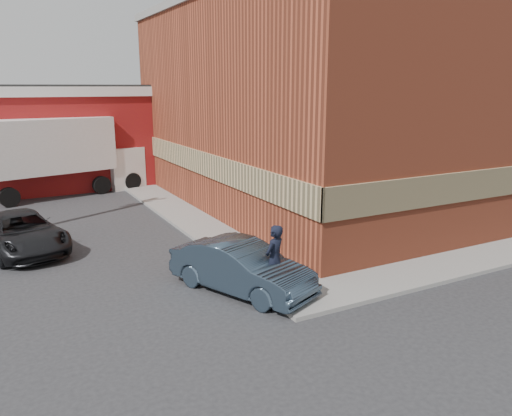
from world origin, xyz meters
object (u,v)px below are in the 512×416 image
brick_building (334,104)px  sedan (242,267)px  box_truck (63,151)px  man (274,260)px  suv_a (21,232)px

brick_building → sedan: bearing=-137.6°
sedan → box_truck: bearing=75.3°
sedan → box_truck: 15.94m
man → suv_a: man is taller
man → box_truck: (-3.04, 16.42, 1.23)m
brick_building → suv_a: size_ratio=3.82×
man → suv_a: 9.35m
sedan → box_truck: (-2.44, 15.67, 1.59)m
brick_building → box_truck: 13.96m
sedan → suv_a: size_ratio=0.89×
sedan → suv_a: 8.39m
man → suv_a: bearing=-79.3°
box_truck → brick_building: bearing=-44.4°
box_truck → suv_a: bearing=-119.4°
brick_building → man: (-8.70, -9.25, -3.62)m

